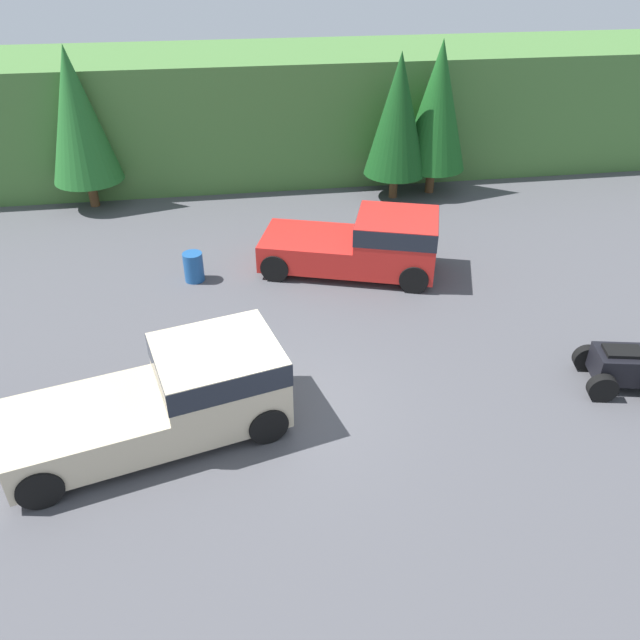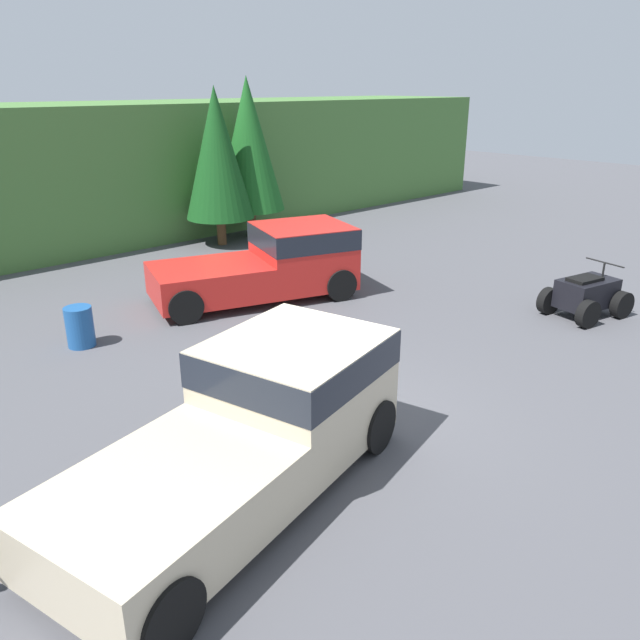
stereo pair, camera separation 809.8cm
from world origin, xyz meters
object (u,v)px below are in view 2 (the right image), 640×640
pickup_truck_second (259,419)px  quad_atv (586,296)px  pickup_truck_red (273,261)px  steel_barrel (80,327)px

pickup_truck_second → quad_atv: pickup_truck_second is taller
pickup_truck_red → quad_atv: 7.82m
pickup_truck_second → quad_atv: 9.94m
pickup_truck_red → quad_atv: (4.60, -6.31, -0.46)m
pickup_truck_second → steel_barrel: pickup_truck_second is taller
pickup_truck_red → steel_barrel: size_ratio=6.35×
pickup_truck_second → steel_barrel: size_ratio=6.59×
quad_atv → steel_barrel: (-9.75, 6.55, -0.07)m
pickup_truck_red → pickup_truck_second: 8.22m
quad_atv → pickup_truck_red: bearing=138.1°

